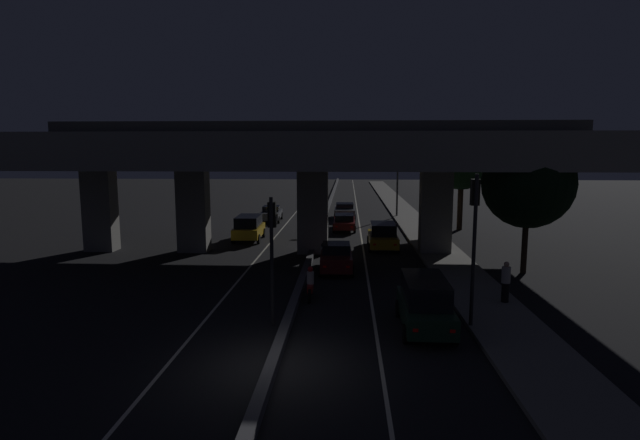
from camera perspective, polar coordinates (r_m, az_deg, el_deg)
name	(u,v)px	position (r m, az deg, el deg)	size (l,w,h in m)	color
ground_plane	(274,366)	(16.06, -5.31, -16.29)	(200.00, 200.00, 0.00)	black
lane_line_left_inner	(292,216)	(50.22, -3.18, 0.41)	(0.12, 126.00, 0.00)	beige
lane_line_right_inner	(358,217)	(49.92, 4.39, 0.35)	(0.12, 126.00, 0.00)	beige
median_divider	(325,215)	(49.94, 0.60, 0.57)	(0.35, 126.00, 0.34)	#4C4C51
sidewalk_right	(417,227)	(43.38, 11.05, -0.82)	(2.91, 126.00, 0.16)	slate
elevated_overpass	(310,154)	(31.80, -1.19, 7.53)	(34.06, 13.94, 8.43)	gray
traffic_light_left_of_median	(272,238)	(18.69, -5.51, -2.09)	(0.30, 0.49, 4.89)	black
traffic_light_right_of_median	(474,225)	(18.95, 17.22, -0.55)	(0.30, 0.49, 5.76)	black
street_lamp	(395,175)	(49.82, 8.54, 5.11)	(1.93, 0.32, 7.03)	#2D2D30
car_dark_green_lead	(425,302)	(19.06, 11.90, -9.21)	(1.91, 4.30, 1.93)	black
car_dark_red_second	(336,257)	(27.45, 1.86, -4.25)	(1.93, 4.21, 1.57)	#591414
car_taxi_yellow_third	(383,235)	(34.02, 7.19, -1.77)	(2.04, 4.45, 1.72)	gold
car_dark_red_fourth	(344,222)	(41.59, 2.80, -0.18)	(1.89, 4.72, 1.35)	#591414
car_grey_fifth	(345,211)	(48.45, 2.83, 1.07)	(2.10, 4.83, 1.53)	#515459
car_taxi_yellow_lead_oncoming	(249,227)	(37.06, -8.14, -0.83)	(2.11, 4.18, 1.84)	gold
car_grey_second_oncoming	(271,213)	(46.96, -5.59, 0.76)	(1.98, 4.35, 1.43)	#515459
motorcycle_red_filtering_near	(310,285)	(22.44, -1.11, -7.45)	(0.32, 1.95, 1.48)	black
motorcycle_white_filtering_mid	(323,257)	(28.39, 0.36, -4.23)	(0.33, 1.92, 1.39)	black
motorcycle_black_filtering_far	(327,233)	(36.49, 0.76, -1.48)	(0.34, 1.94, 1.42)	black
pedestrian_on_sidewalk	(506,282)	(22.78, 20.46, -6.64)	(0.37, 0.37, 1.77)	black
roadside_tree_kerbside_near	(528,183)	(28.61, 22.69, 3.88)	(4.79, 4.79, 7.26)	#2D2116
roadside_tree_kerbside_mid	(462,162)	(42.86, 15.91, 6.45)	(4.70, 4.70, 8.07)	#2D2116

